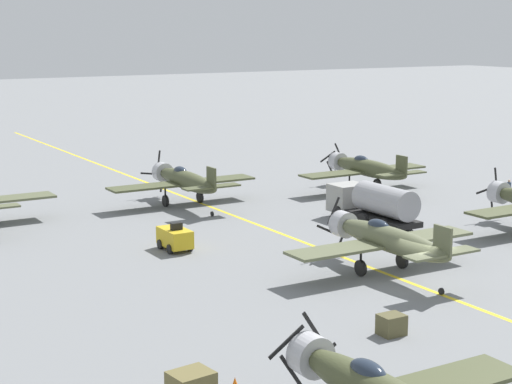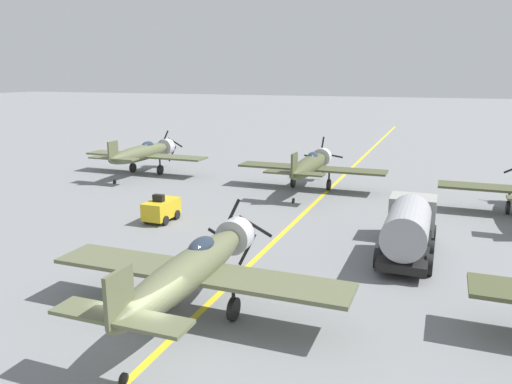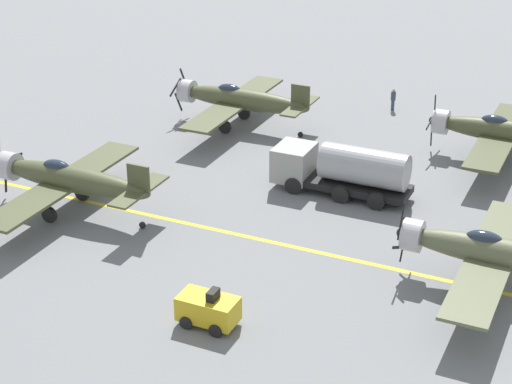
{
  "view_description": "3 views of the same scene",
  "coord_description": "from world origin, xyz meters",
  "px_view_note": "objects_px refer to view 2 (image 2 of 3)",
  "views": [
    {
      "loc": [
        -30.14,
        -33.28,
        13.68
      ],
      "look_at": [
        -4.44,
        9.92,
        3.99
      ],
      "focal_mm": 60.0,
      "sensor_mm": 36.0,
      "label": 1
    },
    {
      "loc": [
        8.47,
        -12.57,
        9.14
      ],
      "look_at": [
        -2.09,
        15.23,
        2.09
      ],
      "focal_mm": 35.0,
      "sensor_mm": 36.0,
      "label": 2
    },
    {
      "loc": [
        -35.54,
        -1.2,
        21.16
      ],
      "look_at": [
        0.02,
        15.27,
        2.68
      ],
      "focal_mm": 60.0,
      "sensor_mm": 36.0,
      "label": 3
    }
  ],
  "objects_px": {
    "airplane_far_left": "(143,153)",
    "airplane_far_center": "(310,165)",
    "fuel_tanker": "(409,226)",
    "tow_tractor": "(161,209)",
    "airplane_mid_center": "(193,268)"
  },
  "relations": [
    {
      "from": "airplane_far_left",
      "to": "airplane_far_center",
      "type": "bearing_deg",
      "value": -14.01
    },
    {
      "from": "fuel_tanker",
      "to": "tow_tractor",
      "type": "relative_size",
      "value": 3.08
    },
    {
      "from": "airplane_far_left",
      "to": "airplane_mid_center",
      "type": "height_order",
      "value": "airplane_mid_center"
    },
    {
      "from": "airplane_mid_center",
      "to": "tow_tractor",
      "type": "xyz_separation_m",
      "value": [
        -8.0,
        10.8,
        -1.22
      ]
    },
    {
      "from": "airplane_far_center",
      "to": "airplane_far_left",
      "type": "bearing_deg",
      "value": 172.87
    },
    {
      "from": "airplane_far_left",
      "to": "tow_tractor",
      "type": "bearing_deg",
      "value": -64.26
    },
    {
      "from": "airplane_far_left",
      "to": "fuel_tanker",
      "type": "xyz_separation_m",
      "value": [
        24.71,
        -13.42,
        -0.5
      ]
    },
    {
      "from": "tow_tractor",
      "to": "fuel_tanker",
      "type": "bearing_deg",
      "value": -2.5
    },
    {
      "from": "airplane_far_left",
      "to": "airplane_mid_center",
      "type": "relative_size",
      "value": 1.0
    },
    {
      "from": "airplane_far_center",
      "to": "airplane_mid_center",
      "type": "distance_m",
      "value": 22.82
    },
    {
      "from": "airplane_far_center",
      "to": "tow_tractor",
      "type": "distance_m",
      "value": 13.7
    },
    {
      "from": "airplane_mid_center",
      "to": "airplane_far_left",
      "type": "bearing_deg",
      "value": 114.35
    },
    {
      "from": "airplane_mid_center",
      "to": "fuel_tanker",
      "type": "bearing_deg",
      "value": 42.55
    },
    {
      "from": "airplane_mid_center",
      "to": "airplane_far_center",
      "type": "bearing_deg",
      "value": 81.26
    },
    {
      "from": "airplane_far_center",
      "to": "tow_tractor",
      "type": "height_order",
      "value": "airplane_far_center"
    }
  ]
}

